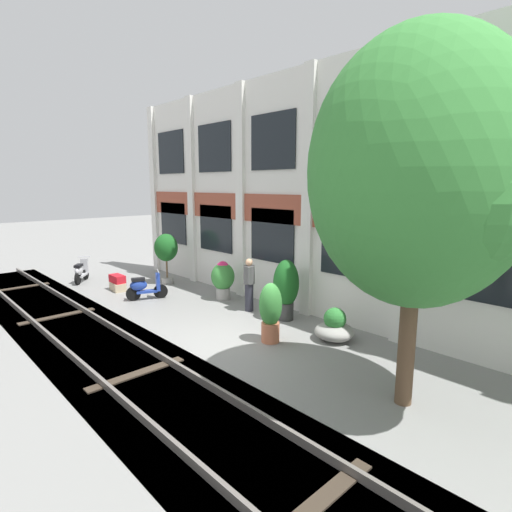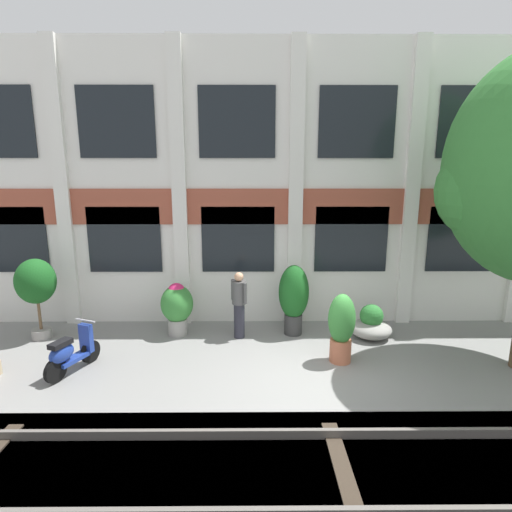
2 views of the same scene
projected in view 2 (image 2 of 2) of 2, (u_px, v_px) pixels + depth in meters
The scene contains 10 objects.
ground_plane at pixel (308, 379), 7.78m from camera, with size 80.00×80.00×0.00m, color gray.
apartment_facade at pixel (295, 188), 10.30m from camera, with size 17.95×0.64×7.14m.
rail_tracks at pixel (333, 482), 5.39m from camera, with size 25.59×2.80×0.43m.
potted_plant_glazed_jar at pixel (177, 305), 9.79m from camera, with size 0.79×0.79×1.32m.
potted_plant_wide_bowl at pixel (371, 325), 9.71m from camera, with size 1.00×1.00×0.83m.
potted_plant_ribbed_drum at pixel (342, 325), 8.36m from camera, with size 0.57×0.57×1.50m.
potted_plant_stone_basin at pixel (294, 296), 9.79m from camera, with size 0.74×0.74×1.76m.
potted_plant_tall_urn at pixel (36, 284), 9.44m from camera, with size 0.91×0.91×1.97m.
scooter_near_curb at pixel (70, 353), 7.93m from camera, with size 0.71×1.31×0.98m.
resident_by_doorway at pixel (239, 303), 9.59m from camera, with size 0.40×0.41×1.64m.
Camera 2 is at (-1.08, -7.11, 3.97)m, focal length 28.00 mm.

